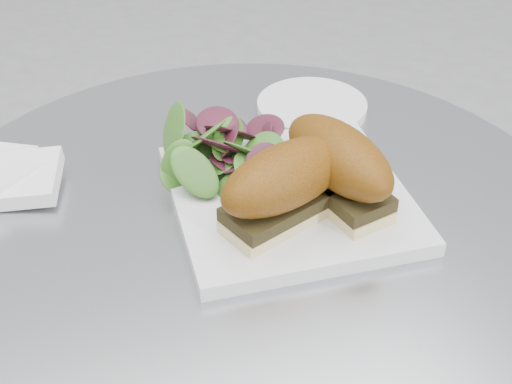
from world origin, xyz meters
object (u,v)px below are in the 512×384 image
at_px(plate, 289,198).
at_px(saucer, 312,107).
at_px(sandwich_right, 338,164).
at_px(sandwich_left, 286,184).

xyz_separation_m(plate, saucer, (0.10, 0.17, -0.00)).
height_order(plate, sandwich_right, sandwich_right).
bearing_deg(plate, sandwich_left, -119.77).
bearing_deg(sandwich_left, saucer, 40.55).
distance_m(plate, saucer, 0.20).
bearing_deg(sandwich_right, sandwich_left, -89.33).
xyz_separation_m(sandwich_left, saucer, (0.13, 0.21, -0.05)).
height_order(sandwich_left, saucer, sandwich_left).
bearing_deg(plate, saucer, 57.89).
height_order(plate, saucer, plate).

